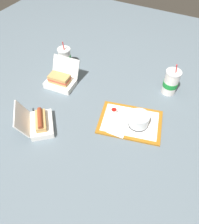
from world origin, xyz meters
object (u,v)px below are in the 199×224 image
soda_cup_corner (171,82)px  clamshell_sandwich_corner (61,80)px  soda_cup_front (65,58)px  plastic_fork (122,111)px  cake_container (139,120)px  clamshell_hotdog_back (39,123)px  ketchup_cup (114,111)px  food_tray (130,122)px

soda_cup_corner → clamshell_sandwich_corner: bearing=-157.8°
clamshell_sandwich_corner → soda_cup_front: soda_cup_front is taller
plastic_fork → clamshell_sandwich_corner: bearing=145.8°
cake_container → clamshell_hotdog_back: (-0.51, -0.28, -0.01)m
ketchup_cup → soda_cup_corner: 0.43m
clamshell_hotdog_back → cake_container: bearing=28.9°
cake_container → food_tray: bearing=-178.3°
plastic_fork → soda_cup_corner: bearing=28.2°
clamshell_hotdog_back → soda_cup_corner: bearing=48.0°
cake_container → plastic_fork: cake_container is taller
clamshell_sandwich_corner → soda_cup_corner: size_ratio=0.91×
clamshell_sandwich_corner → soda_cup_front: size_ratio=1.01×
cake_container → soda_cup_corner: 0.38m
food_tray → clamshell_sandwich_corner: clamshell_sandwich_corner is taller
cake_container → clamshell_sandwich_corner: clamshell_sandwich_corner is taller
soda_cup_corner → food_tray: bearing=-108.7°
food_tray → plastic_fork: size_ratio=3.82×
food_tray → clamshell_hotdog_back: size_ratio=1.56×
plastic_fork → soda_cup_front: size_ratio=0.52×
ketchup_cup → soda_cup_front: 0.60m
ketchup_cup → food_tray: bearing=-8.9°
food_tray → ketchup_cup: 0.12m
cake_container → soda_cup_front: soda_cup_front is taller
clamshell_hotdog_back → soda_cup_front: size_ratio=1.27×
plastic_fork → soda_cup_front: bearing=128.1°
cake_container → ketchup_cup: (-0.17, 0.02, -0.02)m
plastic_fork → soda_cup_corner: soda_cup_corner is taller
ketchup_cup → plastic_fork: bearing=39.3°
plastic_fork → clamshell_hotdog_back: clamshell_hotdog_back is taller
food_tray → cake_container: size_ratio=3.50×
food_tray → soda_cup_corner: bearing=71.3°
food_tray → clamshell_hotdog_back: bearing=-148.8°
food_tray → soda_cup_front: bearing=156.1°
clamshell_hotdog_back → clamshell_sandwich_corner: size_ratio=1.26×
ketchup_cup → soda_cup_front: (-0.53, 0.27, 0.05)m
food_tray → clamshell_sandwich_corner: bearing=170.7°
cake_container → clamshell_sandwich_corner: (-0.61, 0.09, -0.01)m
cake_container → soda_cup_corner: bearing=78.1°
cake_container → soda_cup_front: 0.76m
food_tray → cake_container: 0.06m
cake_container → clamshell_hotdog_back: bearing=-151.1°
clamshell_sandwich_corner → soda_cup_corner: bearing=22.2°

